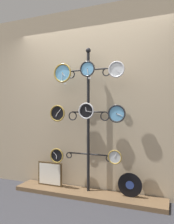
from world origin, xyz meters
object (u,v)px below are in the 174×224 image
clock_bottom_right (115,157)px  clock_middle_center (86,111)px  clock_middle_right (117,114)px  clock_bottom_left (57,156)px  clock_middle_left (58,113)px  picture_frame (50,174)px  display_stand (88,143)px  vinyl_record (130,185)px  clock_top_left (63,73)px  clock_top_right (117,69)px  clock_top_center (87,69)px

clock_bottom_right → clock_middle_center: bearing=-176.7°
clock_middle_right → clock_bottom_left: (-0.91, -0.00, -0.63)m
clock_middle_left → clock_middle_center: (0.46, -0.00, 0.03)m
picture_frame → display_stand: bearing=1.4°
clock_middle_left → clock_middle_right: (0.89, 0.02, -0.00)m
clock_bottom_left → picture_frame: clock_bottom_left is taller
clock_middle_right → clock_bottom_right: clock_middle_right is taller
display_stand → clock_bottom_left: bearing=-169.2°
clock_middle_left → display_stand: bearing=12.8°
clock_middle_left → picture_frame: bearing=154.7°
clock_middle_left → vinyl_record: bearing=4.5°
clock_middle_left → vinyl_record: clock_middle_left is taller
display_stand → picture_frame: 0.82m
clock_middle_left → picture_frame: (-0.18, 0.09, -0.94)m
display_stand → clock_middle_center: bearing=-83.5°
picture_frame → clock_top_left: bearing=-15.1°
clock_middle_right → vinyl_record: bearing=22.2°
clock_top_left → clock_middle_right: clock_top_left is taller
clock_bottom_left → clock_bottom_right: bearing=0.4°
clock_middle_left → clock_bottom_left: (-0.02, 0.01, -0.63)m
clock_top_right → picture_frame: size_ratio=0.54×
clock_top_left → clock_top_right: size_ratio=1.28×
clock_top_left → clock_middle_left: bearing=-167.6°
clock_top_center → clock_middle_left: clock_top_center is taller
clock_middle_left → clock_middle_center: clock_middle_center is taller
clock_bottom_right → display_stand: bearing=168.7°
clock_middle_center → clock_bottom_left: clock_middle_center is taller
clock_bottom_left → display_stand: bearing=10.8°
clock_top_center → clock_top_right: clock_top_center is taller
clock_top_center → clock_bottom_right: (0.39, 0.02, -1.21)m
display_stand → clock_top_right: size_ratio=9.51×
vinyl_record → clock_bottom_left: bearing=-176.3°
clock_top_left → vinyl_record: (0.98, 0.07, -1.55)m
picture_frame → clock_middle_center: bearing=-8.1°
display_stand → clock_middle_center: display_stand is taller
display_stand → clock_middle_right: 0.62m
clock_top_right → picture_frame: (-1.07, 0.06, -1.53)m
clock_top_left → clock_bottom_left: size_ratio=1.29×
display_stand → vinyl_record: display_stand is taller
clock_bottom_left → vinyl_record: bearing=3.7°
clock_middle_center → vinyl_record: clock_middle_center is taller
clock_top_right → clock_bottom_left: size_ratio=1.01×
clock_middle_center → clock_top_center: bearing=17.4°
clock_top_center → vinyl_record: bearing=8.1°
display_stand → clock_top_left: display_stand is taller
display_stand → clock_top_left: size_ratio=7.42×
clock_bottom_left → clock_bottom_right: (0.88, 0.01, 0.04)m
display_stand → clock_top_left: bearing=-167.1°
clock_top_left → clock_middle_right: 1.01m
display_stand → clock_middle_center: 0.47m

